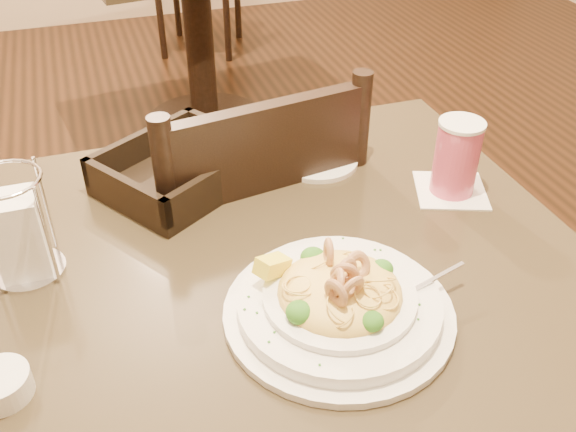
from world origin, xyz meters
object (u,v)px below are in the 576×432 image
object	(u,v)px
dining_chair_near	(244,258)
drink_glass	(456,158)
side_plate	(318,160)
main_table	(292,376)
butter_ramekin	(0,385)
pasta_bowl	(339,300)
napkin_caddy	(19,233)
background_table	(197,10)
bread_basket	(180,172)

from	to	relation	value
dining_chair_near	drink_glass	bearing A→B (deg)	133.23
drink_glass	side_plate	size ratio (longest dim) A/B	1.02
main_table	dining_chair_near	distance (m)	0.35
dining_chair_near	butter_ramekin	xyz separation A→B (m)	(-0.41, -0.46, 0.27)
dining_chair_near	pasta_bowl	bearing A→B (deg)	82.75
pasta_bowl	drink_glass	world-z (taller)	drink_glass
dining_chair_near	side_plate	size ratio (longest dim) A/B	6.27
butter_ramekin	pasta_bowl	bearing A→B (deg)	-0.49
pasta_bowl	napkin_caddy	bearing A→B (deg)	149.85
main_table	napkin_caddy	world-z (taller)	napkin_caddy
main_table	side_plate	distance (m)	0.39
background_table	side_plate	distance (m)	1.68
drink_glass	napkin_caddy	world-z (taller)	napkin_caddy
background_table	side_plate	size ratio (longest dim) A/B	6.90
main_table	bread_basket	world-z (taller)	bread_basket
pasta_bowl	butter_ramekin	size ratio (longest dim) A/B	4.74
bread_basket	main_table	bearing A→B (deg)	-68.14
drink_glass	pasta_bowl	bearing A→B (deg)	-143.66
napkin_caddy	side_plate	xyz separation A→B (m)	(0.50, 0.15, -0.06)
bread_basket	napkin_caddy	xyz separation A→B (m)	(-0.25, -0.16, 0.05)
dining_chair_near	pasta_bowl	world-z (taller)	dining_chair_near
butter_ramekin	bread_basket	bearing A→B (deg)	53.63
background_table	dining_chair_near	world-z (taller)	dining_chair_near
drink_glass	side_plate	world-z (taller)	drink_glass
drink_glass	napkin_caddy	size ratio (longest dim) A/B	0.93
main_table	background_table	xyz separation A→B (m)	(0.24, 1.93, 0.00)
dining_chair_near	background_table	bearing A→B (deg)	-107.35
dining_chair_near	pasta_bowl	distance (m)	0.54
pasta_bowl	side_plate	xyz separation A→B (m)	(0.11, 0.38, -0.02)
main_table	dining_chair_near	world-z (taller)	dining_chair_near
main_table	pasta_bowl	size ratio (longest dim) A/B	2.64
background_table	napkin_caddy	bearing A→B (deg)	-108.45
drink_glass	butter_ramekin	world-z (taller)	drink_glass
pasta_bowl	side_plate	size ratio (longest dim) A/B	2.30
drink_glass	background_table	bearing A→B (deg)	92.55
side_plate	pasta_bowl	bearing A→B (deg)	-106.66
drink_glass	main_table	bearing A→B (deg)	-161.77
main_table	side_plate	world-z (taller)	side_plate
dining_chair_near	drink_glass	size ratio (longest dim) A/B	6.15
main_table	drink_glass	bearing A→B (deg)	18.23
main_table	background_table	bearing A→B (deg)	82.84
drink_glass	bread_basket	xyz separation A→B (m)	(-0.44, 0.17, -0.04)
background_table	main_table	bearing A→B (deg)	-97.16
pasta_bowl	dining_chair_near	bearing A→B (deg)	91.81
main_table	napkin_caddy	xyz separation A→B (m)	(-0.36, 0.11, 0.31)
bread_basket	side_plate	size ratio (longest dim) A/B	2.15
butter_ramekin	background_table	bearing A→B (deg)	72.64
napkin_caddy	butter_ramekin	size ratio (longest dim) A/B	2.26
bread_basket	napkin_caddy	size ratio (longest dim) A/B	1.97
bread_basket	butter_ramekin	distance (m)	0.48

